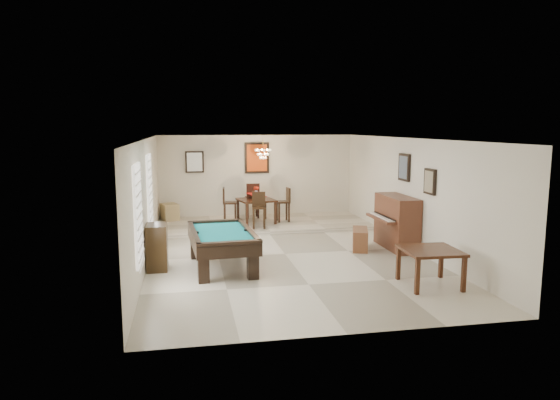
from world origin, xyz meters
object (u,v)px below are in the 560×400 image
object	(u,v)px
piano_bench	(360,239)
dining_chair_south	(259,210)
flower_vase	(256,190)
chandelier	(263,150)
dining_chair_west	(230,206)
corner_bench	(170,212)
upright_piano	(391,222)
dining_chair_north	(252,200)
dining_table	(256,209)
pool_table	(222,250)
square_table	(430,267)
apothecary_chest	(157,247)
dining_chair_east	(283,205)

from	to	relation	value
piano_bench	dining_chair_south	xyz separation A→B (m)	(-2.07, 2.30, 0.37)
flower_vase	chandelier	xyz separation A→B (m)	(0.21, 0.01, 1.15)
dining_chair_west	corner_bench	xyz separation A→B (m)	(-1.71, 0.83, -0.27)
upright_piano	chandelier	bearing A→B (deg)	129.22
dining_chair_north	chandelier	xyz separation A→B (m)	(0.22, -0.78, 1.55)
corner_bench	upright_piano	bearing A→B (deg)	-37.39
piano_bench	dining_table	world-z (taller)	dining_table
dining_chair_north	dining_chair_west	size ratio (longest dim) A/B	1.04
dining_table	corner_bench	xyz separation A→B (m)	(-2.46, 0.87, -0.16)
pool_table	corner_bench	xyz separation A→B (m)	(-1.19, 4.91, -0.01)
square_table	apothecary_chest	xyz separation A→B (m)	(-4.92, 1.98, 0.12)
square_table	flower_vase	size ratio (longest dim) A/B	3.70
dining_chair_east	chandelier	distance (m)	1.69
dining_table	dining_chair_north	world-z (taller)	dining_chair_north
dining_chair_east	dining_table	bearing A→B (deg)	-89.24
dining_chair_north	dining_chair_east	distance (m)	1.09
pool_table	corner_bench	bearing A→B (deg)	99.90
square_table	flower_vase	xyz separation A→B (m)	(-2.35, 5.89, 0.71)
upright_piano	dining_chair_east	bearing A→B (deg)	121.94
piano_bench	corner_bench	world-z (taller)	corner_bench
apothecary_chest	dining_table	size ratio (longest dim) A/B	0.95
square_table	dining_chair_west	size ratio (longest dim) A/B	0.96
dining_chair_south	corner_bench	distance (m)	2.94
piano_bench	flower_vase	distance (m)	3.78
apothecary_chest	square_table	bearing A→B (deg)	-21.96
square_table	chandelier	size ratio (longest dim) A/B	1.64
dining_chair_south	upright_piano	bearing A→B (deg)	-33.10
piano_bench	corner_bench	bearing A→B (deg)	138.66
square_table	dining_chair_east	size ratio (longest dim) A/B	1.00
dining_chair_west	corner_bench	size ratio (longest dim) A/B	1.91
pool_table	upright_piano	bearing A→B (deg)	9.07
dining_chair_north	corner_bench	xyz separation A→B (m)	(-2.45, 0.08, -0.29)
square_table	apothecary_chest	distance (m)	5.30
dining_chair_north	chandelier	size ratio (longest dim) A/B	1.77
dining_table	dining_chair_east	bearing A→B (deg)	3.60
dining_chair_east	upright_piano	bearing A→B (deg)	29.09
chandelier	pool_table	bearing A→B (deg)	-110.06
pool_table	dining_chair_west	size ratio (longest dim) A/B	2.18
pool_table	flower_vase	distance (m)	4.29
square_table	upright_piano	world-z (taller)	upright_piano
dining_table	dining_chair_south	world-z (taller)	dining_chair_south
pool_table	apothecary_chest	bearing A→B (deg)	170.57
apothecary_chest	dining_table	xyz separation A→B (m)	(2.57, 3.91, 0.06)
pool_table	chandelier	world-z (taller)	chandelier
dining_chair_south	dining_chair_east	world-z (taller)	dining_chair_east
corner_bench	dining_chair_south	bearing A→B (deg)	-34.23
dining_table	upright_piano	bearing A→B (deg)	-48.50
upright_piano	corner_bench	distance (m)	6.59
square_table	piano_bench	bearing A→B (deg)	96.46
pool_table	dining_chair_west	bearing A→B (deg)	79.00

